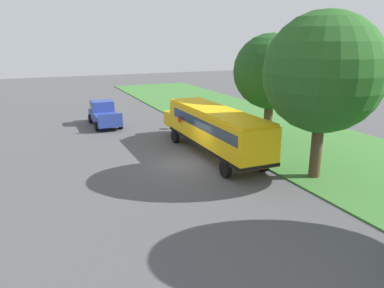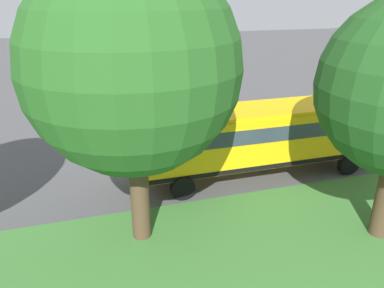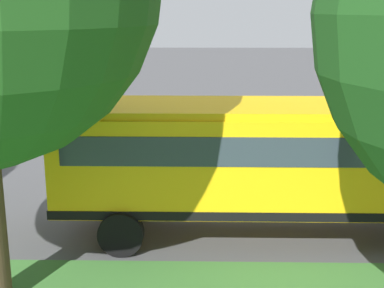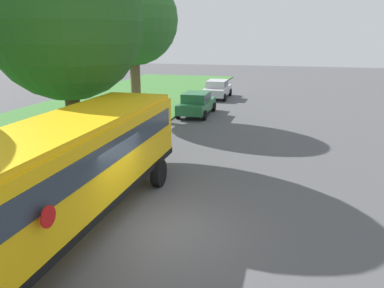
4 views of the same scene
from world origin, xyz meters
TOP-DOWN VIEW (x-y plane):
  - ground_plane at (0.00, 0.00)m, footprint 120.00×120.00m
  - grass_verge at (-10.00, 0.00)m, footprint 12.00×80.00m
  - school_bus at (-2.31, -0.95)m, footprint 2.85×12.42m
  - pickup_truck at (2.70, -12.90)m, footprint 2.28×5.40m
  - oak_tree_beside_bus at (-7.87, -2.99)m, footprint 5.50×5.50m
  - oak_tree_roadside_mid at (-5.70, 5.09)m, footprint 6.35×6.35m
  - stop_sign at (-4.60, -8.15)m, footprint 0.08×0.68m
  - park_bench at (-7.35, -4.73)m, footprint 1.62×0.58m
  - trash_bin at (-6.39, -7.25)m, footprint 0.56×0.56m

SIDE VIEW (x-z plane):
  - ground_plane at x=0.00m, z-range 0.00..0.00m
  - grass_verge at x=-10.00m, z-range 0.00..0.08m
  - trash_bin at x=-6.39m, z-range 0.00..0.90m
  - park_bench at x=-7.35m, z-range 0.01..0.93m
  - pickup_truck at x=2.70m, z-range 0.02..2.12m
  - stop_sign at x=-4.60m, z-range 0.37..3.11m
  - school_bus at x=-2.31m, z-range 0.34..3.50m
  - oak_tree_beside_bus at x=-7.87m, z-range 1.24..9.20m
  - oak_tree_roadside_mid at x=-5.70m, z-range 1.27..10.29m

